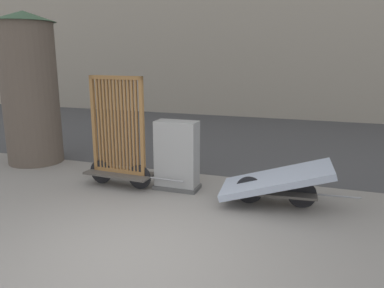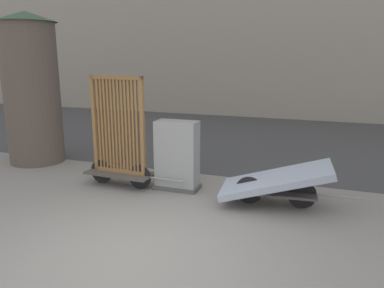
{
  "view_description": "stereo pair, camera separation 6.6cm",
  "coord_description": "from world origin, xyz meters",
  "px_view_note": "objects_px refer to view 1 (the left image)",
  "views": [
    {
      "loc": [
        2.15,
        -3.86,
        2.53
      ],
      "look_at": [
        0.0,
        2.37,
        0.98
      ],
      "focal_mm": 35.0,
      "sensor_mm": 36.0,
      "label": 1
    },
    {
      "loc": [
        2.21,
        -3.84,
        2.53
      ],
      "look_at": [
        0.0,
        2.37,
        0.98
      ],
      "focal_mm": 35.0,
      "sensor_mm": 36.0,
      "label": 2
    }
  ],
  "objects_px": {
    "bike_cart_with_bedframe": "(119,146)",
    "bike_cart_with_mattress": "(276,182)",
    "utility_cabinet": "(177,158)",
    "advertising_column": "(30,88)"
  },
  "relations": [
    {
      "from": "bike_cart_with_bedframe",
      "to": "utility_cabinet",
      "type": "bearing_deg",
      "value": 14.1
    },
    {
      "from": "bike_cart_with_bedframe",
      "to": "advertising_column",
      "type": "distance_m",
      "value": 3.14
    },
    {
      "from": "bike_cart_with_bedframe",
      "to": "bike_cart_with_mattress",
      "type": "bearing_deg",
      "value": 2.84
    },
    {
      "from": "utility_cabinet",
      "to": "advertising_column",
      "type": "bearing_deg",
      "value": 170.22
    },
    {
      "from": "advertising_column",
      "to": "bike_cart_with_bedframe",
      "type": "bearing_deg",
      "value": -17.74
    },
    {
      "from": "bike_cart_with_bedframe",
      "to": "utility_cabinet",
      "type": "height_order",
      "value": "bike_cart_with_bedframe"
    },
    {
      "from": "bike_cart_with_mattress",
      "to": "advertising_column",
      "type": "height_order",
      "value": "advertising_column"
    },
    {
      "from": "utility_cabinet",
      "to": "advertising_column",
      "type": "relative_size",
      "value": 0.38
    },
    {
      "from": "bike_cart_with_bedframe",
      "to": "bike_cart_with_mattress",
      "type": "height_order",
      "value": "bike_cart_with_bedframe"
    },
    {
      "from": "bike_cart_with_bedframe",
      "to": "utility_cabinet",
      "type": "xyz_separation_m",
      "value": [
        1.13,
        0.23,
        -0.2
      ]
    }
  ]
}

